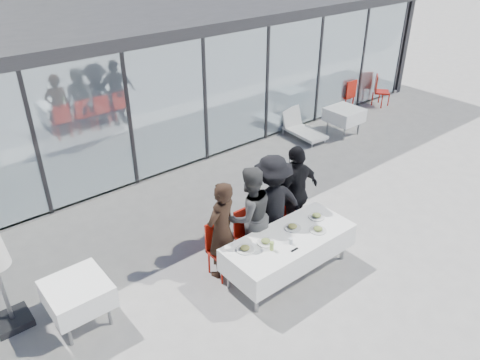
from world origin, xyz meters
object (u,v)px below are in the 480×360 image
spare_table_left (78,294)px  dining_table (289,247)px  diner_a (221,230)px  plate_a (245,249)px  plate_extra (318,229)px  diner_chair_b (248,232)px  spare_chair_a (379,89)px  folded_eyeglasses (295,250)px  spare_table_right (344,115)px  lounger (300,128)px  diner_b (250,216)px  spare_chair_b (348,94)px  diner_chair_a (220,245)px  juice_bottle (272,246)px  diner_c (272,204)px  diner_chair_d (293,210)px  plate_d (317,216)px  diner_d (296,193)px  plate_b (266,242)px  plate_c (293,227)px  diner_chair_c (270,221)px

spare_table_left → dining_table: bearing=-19.6°
diner_a → plate_a: bearing=82.4°
plate_extra → spare_table_left: bearing=160.4°
diner_chair_b → spare_chair_a: same height
folded_eyeglasses → spare_table_right: folded_eyeglasses is taller
plate_extra → lounger: plate_extra is taller
diner_b → spare_chair_b: (7.00, 3.61, -0.36)m
diner_a → spare_table_left: (-2.30, 0.41, -0.32)m
diner_chair_a → juice_bottle: bearing=-64.3°
diner_c → plate_a: 1.17m
diner_chair_b → diner_chair_d: same height
juice_bottle → lounger: size_ratio=0.11×
diner_b → diner_chair_b: bearing=-81.7°
spare_chair_b → folded_eyeglasses: bearing=-146.3°
folded_eyeglasses → diner_chair_a: bearing=122.5°
diner_chair_b → lounger: (4.47, 3.10, -0.28)m
juice_bottle → spare_table_left: size_ratio=0.17×
diner_c → juice_bottle: diner_c is taller
plate_d → diner_c: bearing=129.7°
juice_bottle → spare_table_right: (5.72, 3.29, -0.27)m
diner_chair_b → spare_table_right: diner_chair_b is taller
diner_chair_b → diner_d: 1.16m
plate_b → spare_chair_a: 9.14m
diner_d → plate_b: 1.39m
spare_table_left → lounger: size_ratio=0.63×
spare_chair_b → plate_c: bearing=-147.4°
diner_chair_a → spare_chair_b: (7.60, 3.57, 0.00)m
diner_chair_b → dining_table: bearing=-71.0°
diner_chair_c → diner_d: 0.70m
diner_chair_b → diner_c: size_ratio=0.53×
dining_table → diner_chair_d: bearing=41.9°
diner_chair_b → plate_extra: size_ratio=3.42×
diner_c → diner_a: bearing=15.5°
dining_table → diner_chair_c: diner_chair_c is taller
diner_b → plate_a: size_ratio=6.32×
juice_bottle → spare_chair_b: spare_chair_b is taller
diner_chair_c → plate_d: bearing=-51.9°
diner_chair_b → diner_d: bearing=-1.9°
diner_c → plate_extra: diner_c is taller
diner_chair_c → plate_b: bearing=-137.1°
folded_eyeglasses → lounger: 6.07m
diner_chair_d → plate_a: diner_chair_d is taller
dining_table → diner_a: (-0.85, 0.71, 0.34)m
folded_eyeglasses → spare_table_right: (5.44, 3.52, -0.20)m
spare_chair_b → spare_table_right: bearing=-143.6°
juice_bottle → spare_chair_a: bearing=26.0°
diner_chair_b → spare_chair_a: 8.74m
diner_chair_c → folded_eyeglasses: bearing=-113.0°
spare_table_right → lounger: bearing=149.0°
diner_d → lounger: size_ratio=1.36×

